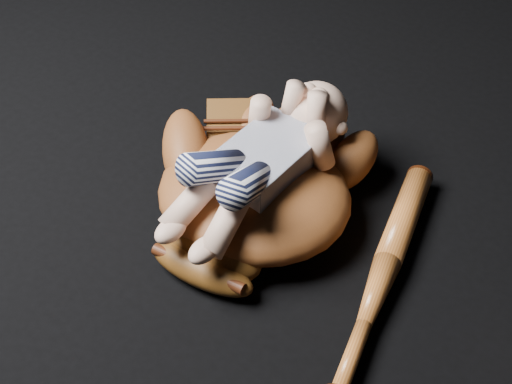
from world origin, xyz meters
TOP-DOWN VIEW (x-y plane):
  - baseball_glove at (-0.02, 0.05)m, footprint 0.43×0.47m
  - newborn_baby at (-0.01, 0.05)m, footprint 0.18×0.39m
  - baseball_bat at (0.21, 0.06)m, footprint 0.16×0.45m

SIDE VIEW (x-z plane):
  - baseball_bat at x=0.21m, z-range 0.00..0.04m
  - baseball_glove at x=-0.02m, z-range 0.00..0.13m
  - newborn_baby at x=-0.01m, z-range 0.05..0.21m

